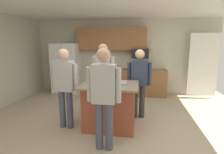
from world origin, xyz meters
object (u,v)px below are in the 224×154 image
(refrigerator, at_px, (67,68))
(tumbler_amber, at_px, (106,78))
(person_host_foreground, at_px, (65,83))
(glass_short_whisky, at_px, (107,83))
(kitchen_island, at_px, (110,106))
(serving_tray, at_px, (116,83))
(person_guest_left, at_px, (104,93))
(person_guest_right, at_px, (103,74))
(microwave_over_range, at_px, (140,53))
(mug_blue_stoneware, at_px, (97,82))
(glass_stout_tall, at_px, (102,81))
(person_elder_center, at_px, (139,79))

(refrigerator, height_order, tumbler_amber, refrigerator)
(person_host_foreground, xyz_separation_m, glass_short_whisky, (0.91, -0.04, 0.04))
(kitchen_island, relative_size, serving_tray, 2.68)
(person_guest_left, bearing_deg, person_guest_right, 9.42)
(kitchen_island, bearing_deg, person_guest_right, 111.11)
(tumbler_amber, distance_m, glass_short_whisky, 0.45)
(microwave_over_range, distance_m, mug_blue_stoneware, 2.81)
(refrigerator, relative_size, serving_tray, 4.04)
(glass_short_whisky, distance_m, glass_stout_tall, 0.23)
(serving_tray, bearing_deg, glass_stout_tall, -169.26)
(glass_short_whisky, distance_m, serving_tray, 0.28)
(person_elder_center, distance_m, tumbler_amber, 0.82)
(refrigerator, relative_size, person_guest_left, 1.03)
(glass_stout_tall, relative_size, serving_tray, 0.30)
(person_guest_right, height_order, glass_stout_tall, person_guest_right)
(person_host_foreground, distance_m, person_guest_right, 1.12)
(microwave_over_range, relative_size, person_elder_center, 0.34)
(mug_blue_stoneware, bearing_deg, person_host_foreground, -175.04)
(microwave_over_range, xyz_separation_m, glass_short_whisky, (-0.63, -2.74, -0.43))
(refrigerator, bearing_deg, glass_short_whisky, -53.10)
(microwave_over_range, height_order, mug_blue_stoneware, microwave_over_range)
(refrigerator, bearing_deg, mug_blue_stoneware, -55.56)
(mug_blue_stoneware, height_order, tumbler_amber, tumbler_amber)
(refrigerator, xyz_separation_m, serving_tray, (2.11, -2.39, 0.09))
(person_host_foreground, distance_m, person_guest_left, 1.16)
(microwave_over_range, height_order, person_host_foreground, person_host_foreground)
(person_guest_left, xyz_separation_m, glass_short_whisky, (-0.05, 0.61, 0.02))
(person_host_foreground, bearing_deg, serving_tray, 0.74)
(microwave_over_range, xyz_separation_m, person_guest_left, (-0.59, -3.35, -0.45))
(microwave_over_range, bearing_deg, person_elder_center, -90.49)
(kitchen_island, bearing_deg, mug_blue_stoneware, -158.29)
(kitchen_island, relative_size, person_host_foreground, 0.70)
(refrigerator, distance_m, serving_tray, 3.19)
(person_guest_right, xyz_separation_m, glass_stout_tall, (0.13, -0.79, -0.01))
(person_elder_center, relative_size, glass_stout_tall, 12.71)
(person_host_foreground, distance_m, mug_blue_stoneware, 0.67)
(glass_short_whisky, bearing_deg, person_elder_center, 52.81)
(person_guest_left, distance_m, serving_tray, 0.85)
(person_host_foreground, relative_size, tumbler_amber, 11.66)
(refrigerator, bearing_deg, person_host_foreground, -67.70)
(person_host_foreground, relative_size, person_guest_left, 0.98)
(glass_short_whisky, bearing_deg, person_host_foreground, 177.58)
(glass_stout_tall, bearing_deg, person_host_foreground, -169.63)
(kitchen_island, distance_m, mug_blue_stoneware, 0.59)
(person_guest_left, height_order, mug_blue_stoneware, person_guest_left)
(person_guest_left, xyz_separation_m, mug_blue_stoneware, (-0.28, 0.71, 0.01))
(person_elder_center, distance_m, glass_short_whisky, 1.02)
(kitchen_island, height_order, glass_short_whisky, glass_short_whisky)
(person_host_foreground, distance_m, serving_tray, 1.07)
(person_guest_right, bearing_deg, glass_stout_tall, -11.77)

